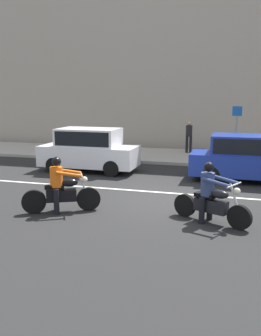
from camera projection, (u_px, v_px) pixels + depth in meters
ground_plane at (161, 200)px, 11.55m from camera, size 80.00×80.00×0.00m
sidewalk_slab at (194, 157)px, 19.07m from camera, size 40.00×4.40×0.14m
building_facade at (205, 37)px, 21.06m from camera, size 40.00×1.40×12.70m
lane_marking_stripe at (148, 191)px, 12.57m from camera, size 18.00×0.14×0.01m
motorcycle_with_rider_denim_blue at (211, 198)px, 9.42m from camera, size 2.00×1.07×1.55m
motorcycle_with_rider_orange_stripe at (61, 190)px, 10.28m from camera, size 1.95×1.12×1.54m
parked_sedan_cobalt_blue at (248, 158)px, 13.91m from camera, size 4.31×1.82×1.72m
parked_hatchback_white at (89, 149)px, 15.76m from camera, size 4.06×1.76×1.80m
street_sign_post at (236, 127)px, 17.66m from camera, size 0.44×0.08×2.53m
pedestrian_bystander at (189, 135)px, 19.83m from camera, size 0.34×0.34×1.66m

